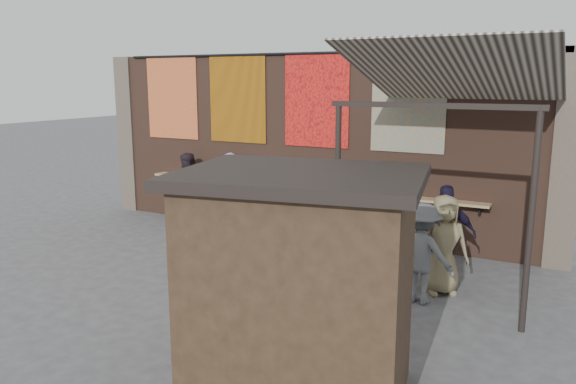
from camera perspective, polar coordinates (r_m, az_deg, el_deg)
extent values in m
plane|color=#474749|center=(10.67, -4.40, -7.45)|extent=(70.00, 70.00, 0.00)
cube|color=brown|center=(12.55, 2.03, 4.79)|extent=(10.00, 0.40, 4.00)
cube|color=#4C4238|center=(15.52, -15.63, 5.64)|extent=(0.50, 0.50, 4.00)
cube|color=#4C4238|center=(11.33, 26.48, 2.89)|extent=(0.50, 0.50, 4.00)
cube|color=#9E7A51|center=(12.36, 1.26, 0.47)|extent=(8.00, 0.32, 0.05)
cube|color=white|center=(12.87, -3.50, 1.54)|extent=(0.64, 0.29, 0.24)
cube|color=maroon|center=(14.23, -11.69, 9.38)|extent=(1.50, 0.02, 2.00)
cube|color=orange|center=(13.12, -5.16, 9.42)|extent=(1.50, 0.02, 2.00)
cube|color=red|center=(12.15, 2.90, 9.30)|extent=(1.50, 0.02, 2.00)
cube|color=teal|center=(11.46, 12.13, 8.93)|extent=(1.50, 0.02, 2.00)
cylinder|color=black|center=(12.27, 1.62, 13.90)|extent=(9.50, 0.06, 0.06)
imported|color=#9FA7E8|center=(12.94, -6.03, 0.00)|extent=(0.77, 0.66, 1.80)
imported|color=#291F27|center=(13.58, -9.91, 0.29)|extent=(1.00, 0.89, 1.73)
imported|color=black|center=(9.89, 15.72, -4.20)|extent=(1.09, 0.73, 1.71)
imported|color=#5B5D61|center=(8.97, 13.46, -6.10)|extent=(1.10, 0.74, 1.59)
imported|color=#7B6F4E|center=(9.43, 15.51, -5.17)|extent=(0.96, 0.85, 1.64)
cube|color=black|center=(6.09, 1.25, -10.19)|extent=(2.48, 2.03, 2.40)
cube|color=black|center=(5.75, 1.31, 1.58)|extent=(2.78, 2.32, 0.12)
cube|color=gold|center=(6.71, 3.32, -3.30)|extent=(1.19, 0.25, 0.50)
cube|color=#473321|center=(6.98, 3.24, -10.17)|extent=(1.83, 0.43, 0.06)
cube|color=beige|center=(9.63, 16.67, 11.58)|extent=(3.20, 3.28, 0.97)
cube|color=#33261C|center=(11.20, 18.43, 13.43)|extent=(3.30, 0.08, 0.12)
cube|color=black|center=(8.17, 14.39, 8.51)|extent=(3.00, 0.08, 0.08)
cylinder|color=black|center=(8.80, 5.01, -1.06)|extent=(0.09, 0.09, 3.10)
cylinder|color=black|center=(8.18, 23.44, -2.94)|extent=(0.09, 0.09, 3.10)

